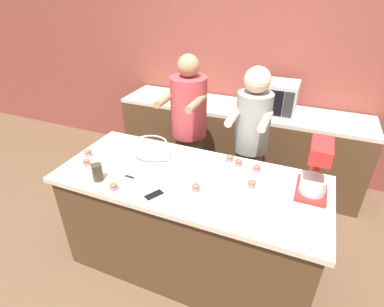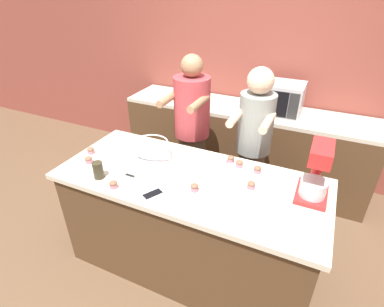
{
  "view_description": "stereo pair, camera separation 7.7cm",
  "coord_description": "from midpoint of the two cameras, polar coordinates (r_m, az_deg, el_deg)",
  "views": [
    {
      "loc": [
        0.71,
        -1.67,
        2.17
      ],
      "look_at": [
        0.0,
        0.04,
        1.08
      ],
      "focal_mm": 28.0,
      "sensor_mm": 36.0,
      "label": 1
    },
    {
      "loc": [
        0.78,
        -1.64,
        2.17
      ],
      "look_at": [
        0.0,
        0.04,
        1.08
      ],
      "focal_mm": 28.0,
      "sensor_mm": 36.0,
      "label": 2
    }
  ],
  "objects": [
    {
      "name": "cupcake_1",
      "position": [
        2.49,
        -18.27,
        -1.14
      ],
      "size": [
        0.06,
        0.06,
        0.06
      ],
      "color": "#D17084",
      "rests_on": "island_counter"
    },
    {
      "name": "back_wall",
      "position": [
        3.65,
        13.06,
        16.6
      ],
      "size": [
        10.0,
        0.06,
        2.7
      ],
      "color": "brown",
      "rests_on": "ground_plane"
    },
    {
      "name": "person_left",
      "position": [
        2.89,
        0.73,
        3.31
      ],
      "size": [
        0.35,
        0.51,
        1.63
      ],
      "color": "brown",
      "rests_on": "ground_plane"
    },
    {
      "name": "knife",
      "position": [
        2.23,
        -9.57,
        -4.54
      ],
      "size": [
        0.22,
        0.02,
        0.01
      ],
      "color": "#BCBCC1",
      "rests_on": "island_counter"
    },
    {
      "name": "cupcake_7",
      "position": [
        2.06,
        1.55,
        -6.47
      ],
      "size": [
        0.06,
        0.06,
        0.06
      ],
      "color": "#D17084",
      "rests_on": "island_counter"
    },
    {
      "name": "cupcake_2",
      "position": [
        2.4,
        8.3,
        -1.04
      ],
      "size": [
        0.06,
        0.06,
        0.06
      ],
      "color": "#D17084",
      "rests_on": "island_counter"
    },
    {
      "name": "cupcake_4",
      "position": [
        2.13,
        12.23,
        -5.9
      ],
      "size": [
        0.06,
        0.06,
        0.06
      ],
      "color": "#D17084",
      "rests_on": "island_counter"
    },
    {
      "name": "ground_plane",
      "position": [
        2.83,
        0.45,
        -19.77
      ],
      "size": [
        16.0,
        16.0,
        0.0
      ],
      "primitive_type": "plane",
      "color": "brown"
    },
    {
      "name": "person_right",
      "position": [
        2.74,
        12.23,
        0.67
      ],
      "size": [
        0.32,
        0.49,
        1.58
      ],
      "color": "brown",
      "rests_on": "ground_plane"
    },
    {
      "name": "cell_phone",
      "position": [
        2.05,
        -6.41,
        -7.75
      ],
      "size": [
        0.13,
        0.16,
        0.01
      ],
      "color": "silver",
      "rests_on": "island_counter"
    },
    {
      "name": "stand_mixer",
      "position": [
        2.11,
        23.55,
        -3.66
      ],
      "size": [
        0.2,
        0.3,
        0.39
      ],
      "color": "red",
      "rests_on": "island_counter"
    },
    {
      "name": "mixing_bowl",
      "position": [
        2.38,
        -6.95,
        0.49
      ],
      "size": [
        0.29,
        0.29,
        0.17
      ],
      "color": "#BCBCC1",
      "rests_on": "island_counter"
    },
    {
      "name": "back_counter",
      "position": [
        3.64,
        10.18,
        1.81
      ],
      "size": [
        2.8,
        0.6,
        0.92
      ],
      "color": "#4C331E",
      "rests_on": "ground_plane"
    },
    {
      "name": "baking_tray",
      "position": [
        2.35,
        2.47,
        -1.74
      ],
      "size": [
        0.37,
        0.25,
        0.04
      ],
      "color": "#BCBCC1",
      "rests_on": "island_counter"
    },
    {
      "name": "drinking_glass",
      "position": [
        2.27,
        -16.51,
        -3.08
      ],
      "size": [
        0.08,
        0.08,
        0.13
      ],
      "color": "#332D1E",
      "rests_on": "island_counter"
    },
    {
      "name": "cupcake_3",
      "position": [
        2.62,
        -17.95,
        0.53
      ],
      "size": [
        0.06,
        0.06,
        0.06
      ],
      "color": "#D17084",
      "rests_on": "island_counter"
    },
    {
      "name": "island_counter",
      "position": [
        2.5,
        0.49,
        -13.06
      ],
      "size": [
        1.99,
        0.85,
        0.9
      ],
      "color": "#4C331E",
      "rests_on": "ground_plane"
    },
    {
      "name": "cupcake_0",
      "position": [
        2.15,
        -13.77,
        -5.75
      ],
      "size": [
        0.06,
        0.06,
        0.06
      ],
      "color": "#D17084",
      "rests_on": "island_counter"
    },
    {
      "name": "cupcake_5",
      "position": [
        2.35,
        9.94,
        -1.92
      ],
      "size": [
        0.06,
        0.06,
        0.06
      ],
      "color": "#D17084",
      "rests_on": "island_counter"
    },
    {
      "name": "microwave_oven",
      "position": [
        3.33,
        16.9,
        10.04
      ],
      "size": [
        0.48,
        0.37,
        0.33
      ],
      "color": "#B7B7BC",
      "rests_on": "back_counter"
    },
    {
      "name": "cupcake_6",
      "position": [
        2.31,
        13.29,
        -2.98
      ],
      "size": [
        0.06,
        0.06,
        0.06
      ],
      "color": "#D17084",
      "rests_on": "island_counter"
    }
  ]
}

